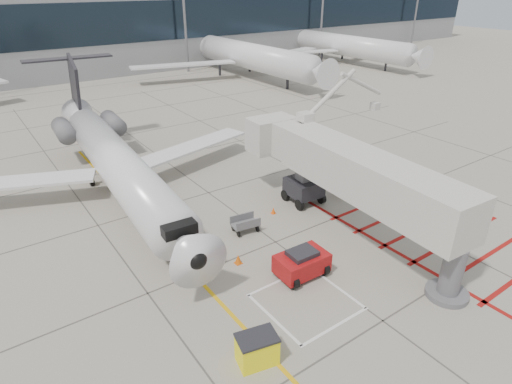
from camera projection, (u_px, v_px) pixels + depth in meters
ground_plane at (322, 276)px, 22.38m from camera, size 260.00×260.00×0.00m
regional_jet at (125, 153)px, 27.13m from camera, size 26.40×32.32×8.05m
jet_bridge at (366, 185)px, 24.08m from camera, size 9.61×18.27×7.09m
pushback_tug at (302, 262)px, 22.17m from camera, size 2.74×1.77×1.56m
spill_bin at (257, 349)px, 17.10m from camera, size 1.76×1.37×1.35m
baggage_cart at (245, 224)px, 26.17m from camera, size 1.75×1.24×1.03m
ground_power_unit at (352, 179)px, 30.90m from camera, size 2.54×1.59×1.94m
cone_nose at (238, 259)px, 23.29m from camera, size 0.39×0.39×0.55m
cone_side at (273, 210)px, 28.31m from camera, size 0.31×0.31×0.43m
terminal_building at (93, 23)px, 75.54m from camera, size 180.00×28.00×14.00m
terminal_glass_band at (120, 23)px, 64.84m from camera, size 180.00×0.10×6.00m
bg_aircraft_c at (241, 37)px, 66.56m from camera, size 35.07×38.97×11.69m
bg_aircraft_d at (341, 31)px, 78.09m from camera, size 32.80×36.44×10.93m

